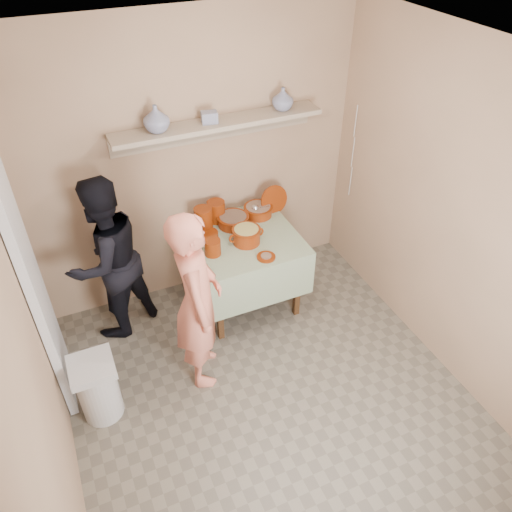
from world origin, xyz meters
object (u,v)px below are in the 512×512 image
serving_table (243,247)px  cazuela_rice (246,234)px  person_helper (107,260)px  trash_bin (98,389)px  person_cook (197,301)px

serving_table → cazuela_rice: cazuela_rice is taller
person_helper → serving_table: (1.17, -0.15, -0.12)m
cazuela_rice → trash_bin: size_ratio=0.59×
serving_table → trash_bin: bearing=-153.4°
person_cook → cazuela_rice: bearing=-32.9°
cazuela_rice → person_helper: bearing=168.4°
trash_bin → person_cook: bearing=5.6°
person_cook → trash_bin: size_ratio=2.80×
person_helper → trash_bin: bearing=40.8°
serving_table → cazuela_rice: (0.00, -0.10, 0.20)m
person_helper → cazuela_rice: (1.17, -0.24, 0.08)m
serving_table → trash_bin: 1.71m
person_cook → cazuela_rice: size_ratio=4.75×
person_cook → serving_table: (0.64, 0.66, -0.14)m
serving_table → trash_bin: serving_table is taller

